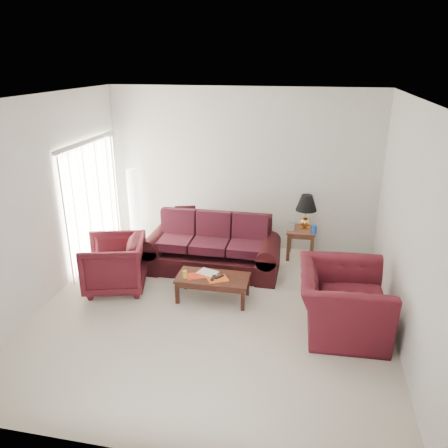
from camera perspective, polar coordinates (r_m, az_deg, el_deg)
name	(u,v)px	position (r m, az deg, el deg)	size (l,w,h in m)	color
floor	(212,312)	(6.48, -1.53, -11.38)	(5.00, 5.00, 0.00)	beige
blinds	(93,204)	(7.94, -16.71, 2.57)	(0.10, 2.00, 2.16)	silver
sofa	(211,245)	(7.44, -1.67, -2.79)	(2.29, 0.99, 0.94)	black
throw_pillow	(185,216)	(8.12, -5.07, 1.02)	(0.38, 0.11, 0.38)	black
end_table	(300,243)	(8.13, 9.95, -2.47)	(0.51, 0.51, 0.56)	#53221C
table_lamp	(306,212)	(7.95, 10.65, 1.56)	(0.38, 0.38, 0.63)	gold
clock	(291,227)	(7.91, 8.73, -0.40)	(0.12, 0.04, 0.12)	white
blue_canister	(314,230)	(7.83, 11.69, -0.71)	(0.09, 0.09, 0.15)	blue
picture_frame	(294,221)	(8.16, 9.16, 0.35)	(0.12, 0.02, 0.14)	white
floor_lamp	(134,207)	(8.57, -11.63, 2.15)	(0.25, 0.25, 1.53)	white
armchair_left	(114,264)	(7.10, -14.14, -5.09)	(0.90, 0.93, 0.85)	#410F16
armchair_right	(342,301)	(6.10, 15.19, -9.69)	(1.31, 1.15, 0.85)	#471019
coffee_table	(213,288)	(6.69, -1.45, -8.34)	(1.08, 0.54, 0.38)	black
magazine_red	(196,276)	(6.62, -3.68, -6.79)	(0.28, 0.21, 0.02)	red
magazine_white	(208,273)	(6.70, -2.15, -6.37)	(0.30, 0.22, 0.02)	white
magazine_orange	(217,279)	(6.52, -0.86, -7.18)	(0.29, 0.22, 0.02)	#D84F19
remote_a	(213,278)	(6.51, -1.42, -7.03)	(0.05, 0.16, 0.02)	black
remote_b	(219,277)	(6.55, -0.63, -6.88)	(0.05, 0.16, 0.02)	black
yellow_glass	(185,274)	(6.57, -5.13, -6.55)	(0.07, 0.07, 0.12)	gold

